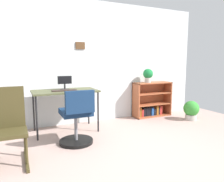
# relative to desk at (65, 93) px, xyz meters

# --- Properties ---
(ground_plane) EXTENTS (6.24, 6.24, 0.00)m
(ground_plane) POSITION_rel_desk_xyz_m (0.62, -1.69, -0.70)
(ground_plane) COLOR tan
(wall_back) EXTENTS (5.20, 0.12, 2.48)m
(wall_back) POSITION_rel_desk_xyz_m (0.62, 0.46, 0.54)
(wall_back) COLOR silver
(wall_back) RESTS_ON ground_plane
(desk) EXTENTS (1.13, 0.61, 0.75)m
(desk) POSITION_rel_desk_xyz_m (0.00, 0.00, 0.00)
(desk) COLOR #4F5132
(desk) RESTS_ON ground_plane
(monitor) EXTENTS (0.25, 0.16, 0.25)m
(monitor) POSITION_rel_desk_xyz_m (0.02, 0.09, 0.18)
(monitor) COLOR #262628
(monitor) RESTS_ON desk
(keyboard) EXTENTS (0.42, 0.14, 0.02)m
(keyboard) POSITION_rel_desk_xyz_m (-0.03, -0.09, 0.07)
(keyboard) COLOR #31241F
(keyboard) RESTS_ON desk
(office_chair) EXTENTS (0.52, 0.55, 0.86)m
(office_chair) POSITION_rel_desk_xyz_m (0.01, -0.70, -0.32)
(office_chair) COLOR black
(office_chair) RESTS_ON ground_plane
(rocking_chair) EXTENTS (0.42, 0.64, 0.95)m
(rocking_chair) POSITION_rel_desk_xyz_m (-0.91, -0.90, -0.22)
(rocking_chair) COLOR #3F371B
(rocking_chair) RESTS_ON ground_plane
(bookshelf_low) EXTENTS (0.91, 0.30, 0.79)m
(bookshelf_low) POSITION_rel_desk_xyz_m (2.04, 0.27, -0.35)
(bookshelf_low) COLOR #A35331
(bookshelf_low) RESTS_ON ground_plane
(potted_plant_on_shelf) EXTENTS (0.22, 0.22, 0.31)m
(potted_plant_on_shelf) POSITION_rel_desk_xyz_m (1.91, 0.21, 0.27)
(potted_plant_on_shelf) COLOR #B7B2A8
(potted_plant_on_shelf) RESTS_ON bookshelf_low
(potted_plant_floor) EXTENTS (0.33, 0.33, 0.42)m
(potted_plant_floor) POSITION_rel_desk_xyz_m (2.63, -0.40, -0.47)
(potted_plant_floor) COLOR #B7B2A8
(potted_plant_floor) RESTS_ON ground_plane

